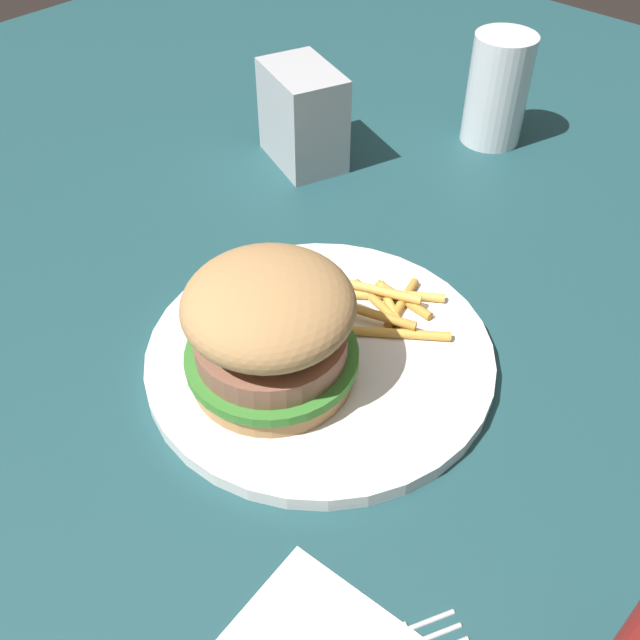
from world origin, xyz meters
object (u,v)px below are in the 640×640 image
at_px(fries_pile, 389,306).
at_px(drink_glass, 496,96).
at_px(napkin_dispenser, 303,116).
at_px(plate, 320,355).
at_px(sandwich, 270,327).

relative_size(fries_pile, drink_glass, 0.89).
height_order(drink_glass, napkin_dispenser, drink_glass).
distance_m(fries_pile, napkin_dispenser, 0.26).
xyz_separation_m(plate, sandwich, (-0.04, 0.01, 0.05)).
height_order(plate, sandwich, sandwich).
xyz_separation_m(plate, drink_glass, (0.37, 0.09, 0.04)).
height_order(sandwich, fries_pile, sandwich).
height_order(plate, napkin_dispenser, napkin_dispenser).
relative_size(plate, fries_pile, 2.55).
bearing_deg(drink_glass, fries_pile, -161.35).
relative_size(plate, napkin_dispenser, 2.65).
xyz_separation_m(fries_pile, napkin_dispenser, (0.13, 0.22, 0.03)).
height_order(fries_pile, drink_glass, drink_glass).
relative_size(drink_glass, napkin_dispenser, 1.16).
bearing_deg(sandwich, napkin_dispenser, 39.85).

